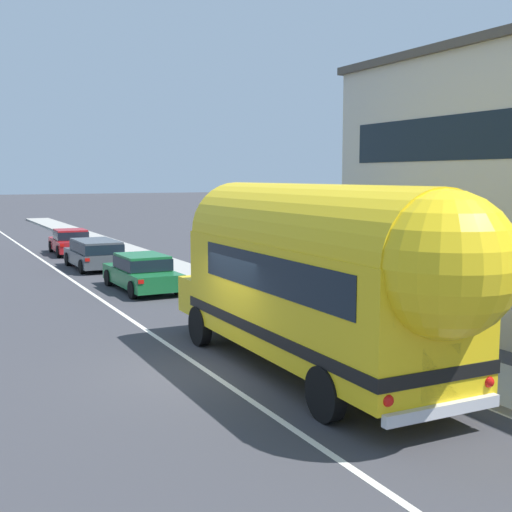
# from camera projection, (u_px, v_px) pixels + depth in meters

# --- Properties ---
(ground_plane) EXTENTS (300.00, 300.00, 0.00)m
(ground_plane) POSITION_uv_depth(u_px,v_px,m) (207.00, 371.00, 14.70)
(ground_plane) COLOR #38383D
(lane_markings) EXTENTS (3.88, 80.00, 0.01)m
(lane_markings) POSITION_uv_depth(u_px,v_px,m) (130.00, 286.00, 26.11)
(lane_markings) COLOR silver
(lane_markings) RESTS_ON ground
(sidewalk_slab) EXTENTS (2.16, 90.00, 0.15)m
(sidewalk_slab) POSITION_uv_depth(u_px,v_px,m) (223.00, 286.00, 25.72)
(sidewalk_slab) COLOR #9E9B93
(sidewalk_slab) RESTS_ON ground
(painted_bus) EXTENTS (2.65, 10.46, 4.12)m
(painted_bus) POSITION_uv_depth(u_px,v_px,m) (322.00, 273.00, 13.73)
(painted_bus) COLOR yellow
(painted_bus) RESTS_ON ground
(car_lead) EXTENTS (1.94, 4.62, 1.37)m
(car_lead) POSITION_uv_depth(u_px,v_px,m) (142.00, 271.00, 24.99)
(car_lead) COLOR #196633
(car_lead) RESTS_ON ground
(car_second) EXTENTS (2.03, 4.49, 1.37)m
(car_second) POSITION_uv_depth(u_px,v_px,m) (95.00, 252.00, 30.71)
(car_second) COLOR #474C51
(car_second) RESTS_ON ground
(car_third) EXTENTS (2.04, 4.34, 1.37)m
(car_third) POSITION_uv_depth(u_px,v_px,m) (71.00, 241.00, 36.65)
(car_third) COLOR #A5191E
(car_third) RESTS_ON ground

